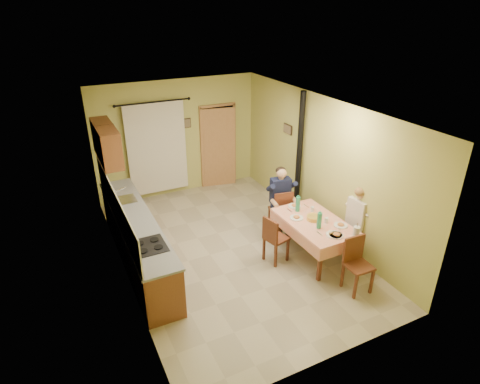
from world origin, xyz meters
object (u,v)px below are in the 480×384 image
chair_near (357,275)px  man_far (281,193)px  chair_left (275,247)px  man_right (359,214)px  chair_right (356,240)px  stove_flue (298,174)px  chair_far (280,218)px  dining_table (313,238)px

chair_near → man_far: (-0.14, 2.22, 0.59)m
chair_left → man_right: 1.66m
chair_near → chair_right: bearing=-128.2°
chair_left → stove_flue: stove_flue is taller
chair_right → chair_left: 1.57m
chair_far → man_right: man_right is taller
chair_right → stove_flue: stove_flue is taller
chair_near → chair_far: bearing=-84.1°
chair_far → stove_flue: stove_flue is taller
man_far → man_right: same height
chair_far → dining_table: bearing=-75.5°
dining_table → chair_far: bearing=93.2°
man_far → man_right: (0.83, -1.40, 0.00)m
chair_right → man_far: man_far is taller
chair_left → stove_flue: size_ratio=0.33×
chair_near → chair_right: 1.09m
chair_near → chair_left: (-0.79, 1.32, -0.00)m
chair_near → stove_flue: size_ratio=0.34×
man_right → chair_near: bearing=135.3°
stove_flue → chair_left: bearing=-135.3°
man_right → dining_table: bearing=63.2°
chair_near → man_right: man_right is taller
chair_right → chair_left: (-1.49, 0.49, -0.00)m
dining_table → man_right: man_right is taller
chair_left → man_far: size_ratio=0.67×
chair_far → chair_near: chair_far is taller
chair_near → chair_left: chair_near is taller
chair_right → man_far: 1.73m
chair_far → man_right: 1.72m
chair_far → chair_left: chair_far is taller
chair_near → chair_right: (0.71, 0.83, 0.00)m
dining_table → chair_left: size_ratio=1.74×
chair_right → chair_left: chair_right is taller
dining_table → man_right: bearing=-22.5°
chair_near → chair_left: size_ratio=1.03×
dining_table → man_right: (0.76, -0.31, 0.50)m
chair_near → man_far: bearing=-84.2°
chair_right → dining_table: bearing=63.7°
chair_right → stove_flue: 1.94m
chair_left → man_far: 1.26m
man_far → chair_left: bearing=-114.9°
dining_table → chair_left: (-0.72, 0.18, -0.09)m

